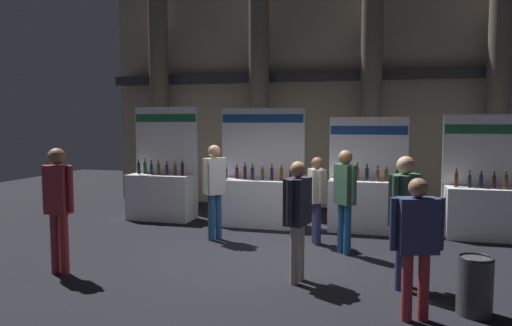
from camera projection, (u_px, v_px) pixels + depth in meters
ground_plane at (275, 260)px, 7.54m from camera, size 24.00×24.00×0.00m
hall_colonnade at (316, 91)px, 11.95m from camera, size 11.25×1.13×6.13m
exhibitor_booth_0 at (161, 192)px, 10.70m from camera, size 1.54×0.71×2.57m
exhibitor_booth_1 at (259, 197)px, 10.03m from camera, size 1.85×0.66×2.52m
exhibitor_booth_2 at (367, 201)px, 9.52m from camera, size 1.60×0.66×2.33m
exhibitor_booth_3 at (491, 208)px, 8.88m from camera, size 1.71×0.66×2.37m
trash_bin at (475, 285)px, 5.38m from camera, size 0.40×0.40×0.68m
visitor_0 at (317, 193)px, 8.47m from camera, size 0.37×0.48×1.59m
visitor_1 at (405, 209)px, 6.17m from camera, size 0.43×0.50×1.77m
visitor_3 at (58, 199)px, 6.77m from camera, size 0.51×0.24×1.85m
visitor_4 at (345, 193)px, 7.83m from camera, size 0.39×0.39×1.75m
visitor_5 at (215, 184)px, 8.76m from camera, size 0.37×0.37×1.80m
visitor_6 at (298, 210)px, 6.43m from camera, size 0.35×0.58×1.68m
visitor_7 at (417, 236)px, 5.16m from camera, size 0.58×0.35×1.61m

